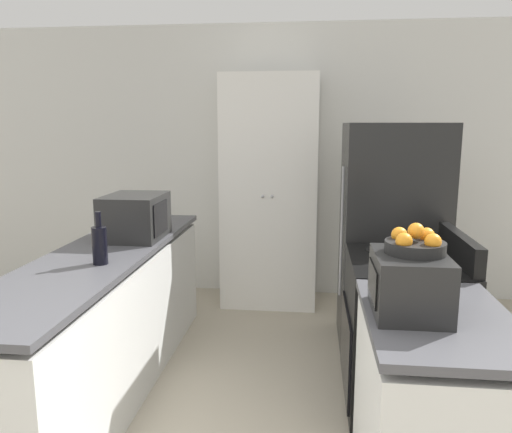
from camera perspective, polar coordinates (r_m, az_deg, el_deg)
The scene contains 10 objects.
wall_back at distance 4.90m, azimuth 2.05°, elevation 6.18°, with size 7.00×0.06×2.60m.
counter_left at distance 3.35m, azimuth -16.92°, elevation -11.62°, with size 0.60×2.58×0.90m.
counter_right at distance 2.41m, azimuth 19.53°, elevation -20.92°, with size 0.60×0.91×0.90m.
pantry_cabinet at distance 4.61m, azimuth 1.61°, elevation 2.81°, with size 0.86×0.57×2.10m.
stove at distance 3.16m, azimuth 16.40°, elevation -12.51°, with size 0.66×0.77×1.06m.
refrigerator at distance 3.81m, azimuth 15.07°, elevation -2.43°, with size 0.73×0.78×1.68m.
microwave at distance 3.50m, azimuth -13.63°, elevation -0.00°, with size 0.38×0.47×0.30m.
wine_bottle at distance 2.91m, azimuth -17.44°, elevation -3.04°, with size 0.08×0.08×0.30m.
toaster_oven at distance 2.16m, azimuth 17.11°, elevation -7.37°, with size 0.30×0.37×0.25m.
fruit_bowl at distance 2.14m, azimuth 17.74°, elevation -2.99°, with size 0.24×0.24×0.13m.
Camera 1 is at (0.37, -1.45, 1.67)m, focal length 35.00 mm.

